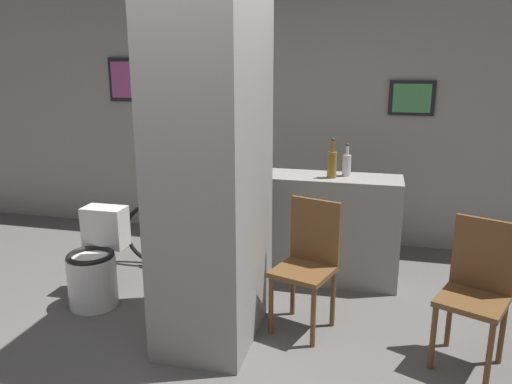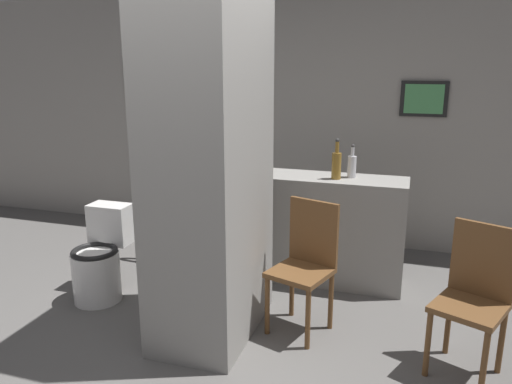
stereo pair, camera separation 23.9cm
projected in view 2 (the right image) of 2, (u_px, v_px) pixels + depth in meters
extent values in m
plane|color=#5B5956|center=(166.00, 363.00, 3.25)|extent=(14.00, 14.00, 0.00)
cube|color=gray|center=(275.00, 119.00, 5.34)|extent=(8.00, 0.06, 2.60)
cube|color=black|center=(138.00, 79.00, 5.66)|extent=(0.36, 0.02, 0.48)
cube|color=#B24C8C|center=(138.00, 79.00, 5.65)|extent=(0.30, 0.01, 0.39)
cube|color=black|center=(424.00, 99.00, 4.80)|extent=(0.44, 0.02, 0.34)
cube|color=#4C9959|center=(424.00, 99.00, 4.79)|extent=(0.36, 0.01, 0.28)
cube|color=gray|center=(210.00, 154.00, 3.35)|extent=(0.60, 1.02, 2.60)
cylinder|color=black|center=(151.00, 118.00, 3.19)|extent=(0.03, 0.40, 0.40)
cylinder|color=red|center=(149.00, 118.00, 3.19)|extent=(0.01, 0.07, 0.07)
cube|color=gray|center=(327.00, 229.00, 4.37)|extent=(1.32, 0.44, 0.95)
cylinder|color=white|center=(97.00, 277.00, 4.06)|extent=(0.38, 0.38, 0.41)
torus|color=black|center=(94.00, 252.00, 4.00)|extent=(0.37, 0.37, 0.04)
cube|color=white|center=(111.00, 224.00, 4.19)|extent=(0.34, 0.20, 0.34)
cylinder|color=brown|center=(267.00, 306.00, 3.55)|extent=(0.04, 0.04, 0.44)
cylinder|color=brown|center=(308.00, 319.00, 3.36)|extent=(0.04, 0.04, 0.44)
cylinder|color=brown|center=(292.00, 289.00, 3.81)|extent=(0.04, 0.04, 0.44)
cylinder|color=brown|center=(331.00, 301.00, 3.62)|extent=(0.04, 0.04, 0.44)
cube|color=brown|center=(300.00, 273.00, 3.52)|extent=(0.49, 0.49, 0.04)
cube|color=brown|center=(314.00, 232.00, 3.60)|extent=(0.38, 0.15, 0.47)
cylinder|color=brown|center=(428.00, 344.00, 3.07)|extent=(0.04, 0.04, 0.44)
cylinder|color=brown|center=(484.00, 365.00, 2.86)|extent=(0.04, 0.04, 0.44)
cylinder|color=brown|center=(448.00, 323.00, 3.31)|extent=(0.04, 0.04, 0.44)
cylinder|color=brown|center=(501.00, 341.00, 3.10)|extent=(0.04, 0.04, 0.44)
cube|color=brown|center=(469.00, 308.00, 3.02)|extent=(0.51, 0.51, 0.04)
cube|color=brown|center=(483.00, 260.00, 3.09)|extent=(0.37, 0.18, 0.47)
torus|color=black|center=(161.00, 232.00, 4.81)|extent=(0.61, 0.04, 0.61)
torus|color=black|center=(251.00, 242.00, 4.55)|extent=(0.61, 0.04, 0.61)
cylinder|color=#194C8C|center=(205.00, 221.00, 4.64)|extent=(0.84, 0.04, 0.04)
cylinder|color=#194C8C|center=(182.00, 219.00, 4.71)|extent=(0.03, 0.03, 0.31)
cylinder|color=#194C8C|center=(247.00, 225.00, 4.52)|extent=(0.03, 0.03, 0.28)
cube|color=black|center=(182.00, 201.00, 4.66)|extent=(0.16, 0.06, 0.04)
cylinder|color=#262626|center=(246.00, 210.00, 4.49)|extent=(0.03, 0.42, 0.03)
cylinder|color=olive|center=(336.00, 166.00, 4.16)|extent=(0.08, 0.08, 0.22)
cylinder|color=olive|center=(337.00, 147.00, 4.12)|extent=(0.03, 0.03, 0.09)
sphere|color=#333333|center=(337.00, 140.00, 4.10)|extent=(0.03, 0.03, 0.03)
cylinder|color=silver|center=(352.00, 167.00, 4.22)|extent=(0.07, 0.07, 0.18)
cylinder|color=silver|center=(353.00, 152.00, 4.19)|extent=(0.03, 0.03, 0.08)
sphere|color=#333333|center=(353.00, 146.00, 4.17)|extent=(0.03, 0.03, 0.03)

